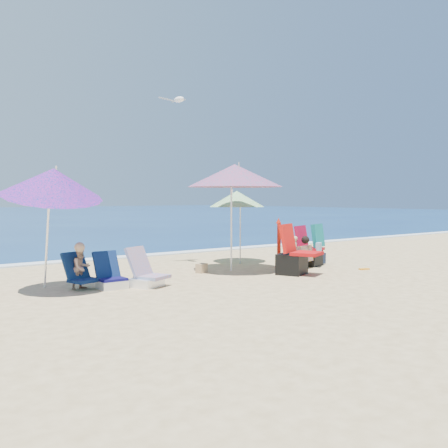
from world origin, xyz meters
TOP-DOWN VIEW (x-y plane):
  - ground at (0.00, 0.00)m, footprint 120.00×120.00m
  - foam at (0.00, 5.10)m, footprint 120.00×0.50m
  - umbrella_turquoise at (0.11, 1.15)m, footprint 2.75×2.75m
  - umbrella_striped at (1.12, 2.35)m, footprint 1.85×1.85m
  - umbrella_blue at (-3.97, 1.06)m, footprint 1.81×1.87m
  - furled_umbrella at (1.36, 1.04)m, footprint 0.13×0.13m
  - chair_navy at (-2.99, 0.92)m, footprint 0.49×0.60m
  - chair_rainbow at (-2.38, 0.68)m, footprint 0.79×0.84m
  - camp_chair_left at (0.90, 0.09)m, footprint 0.94×1.07m
  - camp_chair_right at (2.22, 0.82)m, footprint 0.75×0.82m
  - person_center at (1.62, 0.64)m, footprint 0.63×0.61m
  - person_left at (-3.46, 1.16)m, footprint 0.64×0.68m
  - bag_black_a at (-2.21, 1.19)m, footprint 0.33×0.28m
  - bag_tan at (-0.57, 1.47)m, footprint 0.28×0.24m
  - bag_navy_b at (2.65, 1.01)m, footprint 0.38×0.29m
  - orange_item at (2.72, -0.40)m, footprint 0.26×0.17m
  - seagull at (-0.40, 2.70)m, footprint 0.73×0.53m

SIDE VIEW (x-z plane):
  - ground at x=0.00m, z-range 0.00..0.00m
  - orange_item at x=2.72m, z-range 0.00..0.03m
  - foam at x=0.00m, z-range 0.00..0.04m
  - bag_tan at x=-0.57m, z-range 0.00..0.21m
  - bag_black_a at x=-2.21m, z-range 0.00..0.21m
  - bag_navy_b at x=2.65m, z-range 0.00..0.27m
  - chair_navy at x=-2.99m, z-range -0.16..0.51m
  - chair_rainbow at x=-2.38m, z-range -0.17..0.57m
  - camp_chair_left at x=0.90m, z-range -0.22..0.88m
  - camp_chair_right at x=2.22m, z-range -0.14..0.89m
  - person_center at x=1.62m, z-range -0.01..0.76m
  - person_left at x=-3.46m, z-range -0.04..0.83m
  - furled_umbrella at x=1.36m, z-range 0.06..1.25m
  - umbrella_striped at x=1.12m, z-range 0.70..2.58m
  - umbrella_blue at x=-3.97m, z-range 0.75..3.11m
  - umbrella_turquoise at x=0.11m, z-range 0.93..3.39m
  - seagull at x=-0.40m, z-range 3.95..4.09m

